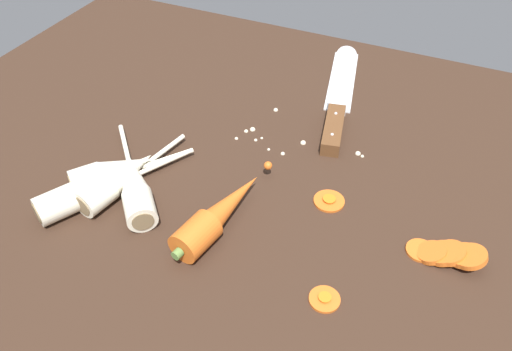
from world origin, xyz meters
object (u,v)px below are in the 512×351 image
(chefs_knife, at_px, (340,90))
(whole_carrot, at_px, (219,214))
(parsnip_front, at_px, (118,179))
(parsnip_mid_left, at_px, (91,190))
(carrot_slice_stack, at_px, (447,253))
(carrot_slice_stray_mid, at_px, (329,200))
(parsnip_back, at_px, (113,172))
(carrot_slice_stray_near, at_px, (325,298))
(parsnip_mid_right, at_px, (134,184))

(chefs_knife, distance_m, whole_carrot, 0.37)
(parsnip_front, distance_m, parsnip_mid_left, 0.04)
(carrot_slice_stack, bearing_deg, carrot_slice_stray_mid, 167.66)
(carrot_slice_stack, relative_size, carrot_slice_stray_mid, 2.20)
(whole_carrot, bearing_deg, parsnip_back, 175.66)
(parsnip_mid_left, relative_size, carrot_slice_stray_near, 5.83)
(parsnip_front, height_order, parsnip_mid_left, same)
(whole_carrot, relative_size, parsnip_mid_right, 1.10)
(whole_carrot, distance_m, carrot_slice_stack, 0.28)
(carrot_slice_stray_mid, bearing_deg, whole_carrot, -139.33)
(parsnip_front, height_order, parsnip_back, same)
(parsnip_mid_left, bearing_deg, parsnip_mid_right, 34.64)
(whole_carrot, height_order, parsnip_mid_left, whole_carrot)
(parsnip_mid_right, bearing_deg, carrot_slice_stray_mid, 21.37)
(carrot_slice_stray_near, bearing_deg, parsnip_mid_left, 176.00)
(carrot_slice_stray_mid, bearing_deg, parsnip_back, -163.27)
(parsnip_mid_right, distance_m, carrot_slice_stray_mid, 0.27)
(chefs_knife, distance_m, parsnip_mid_left, 0.45)
(whole_carrot, bearing_deg, carrot_slice_stack, 13.21)
(parsnip_front, bearing_deg, parsnip_mid_right, 0.73)
(chefs_knife, relative_size, parsnip_mid_left, 1.65)
(whole_carrot, height_order, carrot_slice_stray_near, whole_carrot)
(parsnip_mid_left, bearing_deg, chefs_knife, 60.17)
(parsnip_mid_right, bearing_deg, parsnip_back, 166.97)
(whole_carrot, relative_size, carrot_slice_stack, 2.12)
(carrot_slice_stray_mid, bearing_deg, parsnip_front, -160.42)
(chefs_knife, relative_size, whole_carrot, 1.75)
(parsnip_back, relative_size, carrot_slice_stray_mid, 3.70)
(parsnip_mid_right, xyz_separation_m, parsnip_back, (-0.04, 0.01, 0.00))
(carrot_slice_stack, xyz_separation_m, carrot_slice_stray_mid, (-0.16, 0.04, -0.01))
(parsnip_front, xyz_separation_m, parsnip_mid_right, (0.03, 0.00, -0.00))
(parsnip_mid_left, height_order, carrot_slice_stray_mid, parsnip_mid_left)
(carrot_slice_stray_near, relative_size, carrot_slice_stray_mid, 0.85)
(parsnip_front, xyz_separation_m, parsnip_mid_left, (-0.02, -0.03, -0.00))
(whole_carrot, xyz_separation_m, carrot_slice_stack, (0.28, 0.06, -0.01))
(whole_carrot, bearing_deg, chefs_knife, 82.42)
(carrot_slice_stray_near, bearing_deg, carrot_slice_stray_mid, 106.48)
(whole_carrot, height_order, carrot_slice_stack, whole_carrot)
(whole_carrot, relative_size, parsnip_front, 1.00)
(parsnip_mid_left, distance_m, carrot_slice_stray_mid, 0.32)
(whole_carrot, distance_m, parsnip_mid_left, 0.18)
(parsnip_front, bearing_deg, chefs_knife, 60.50)
(carrot_slice_stack, height_order, carrot_slice_stray_near, carrot_slice_stack)
(parsnip_front, distance_m, carrot_slice_stray_mid, 0.29)
(whole_carrot, height_order, parsnip_mid_right, whole_carrot)
(parsnip_front, relative_size, carrot_slice_stray_mid, 4.67)
(parsnip_back, bearing_deg, parsnip_mid_left, -96.41)
(parsnip_back, xyz_separation_m, carrot_slice_stack, (0.45, 0.05, -0.01))
(chefs_knife, distance_m, carrot_slice_stray_mid, 0.27)
(whole_carrot, relative_size, carrot_slice_stray_mid, 4.68)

